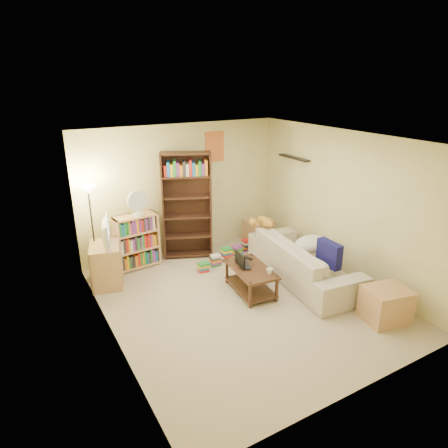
# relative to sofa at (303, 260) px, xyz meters

# --- Properties ---
(room) EXTENTS (4.50, 4.54, 2.52)m
(room) POSITION_rel_sofa_xyz_m (-1.28, -0.11, 1.28)
(room) COLOR beige
(room) RESTS_ON ground
(sofa) EXTENTS (2.58, 1.46, 0.69)m
(sofa) POSITION_rel_sofa_xyz_m (0.00, 0.00, 0.00)
(sofa) COLOR beige
(sofa) RESTS_ON ground
(navy_pillow) EXTENTS (0.14, 0.46, 0.41)m
(navy_pillow) POSITION_rel_sofa_xyz_m (0.06, -0.52, 0.32)
(navy_pillow) COLOR #141354
(navy_pillow) RESTS_ON sofa
(cream_blanket) EXTENTS (0.64, 0.46, 0.27)m
(cream_blanket) POSITION_rel_sofa_xyz_m (0.18, 0.04, 0.25)
(cream_blanket) COLOR silver
(cream_blanket) RESTS_ON sofa
(tabby_cat) EXTENTS (0.55, 0.24, 0.19)m
(tabby_cat) POSITION_rel_sofa_xyz_m (-0.20, 0.94, 0.44)
(tabby_cat) COLOR orange
(tabby_cat) RESTS_ON sofa
(coffee_table) EXTENTS (0.64, 1.02, 0.43)m
(coffee_table) POSITION_rel_sofa_xyz_m (-1.04, 0.06, -0.06)
(coffee_table) COLOR #49291C
(coffee_table) RESTS_ON ground
(laptop) EXTENTS (0.47, 0.42, 0.03)m
(laptop) POSITION_rel_sofa_xyz_m (-1.04, 0.15, 0.10)
(laptop) COLOR black
(laptop) RESTS_ON coffee_table
(laptop_screen) EXTENTS (0.05, 0.32, 0.22)m
(laptop_screen) POSITION_rel_sofa_xyz_m (-1.18, 0.17, 0.22)
(laptop_screen) COLOR white
(laptop_screen) RESTS_ON laptop
(mug) EXTENTS (0.14, 0.14, 0.09)m
(mug) POSITION_rel_sofa_xyz_m (-0.90, -0.26, 0.13)
(mug) COLOR white
(mug) RESTS_ON coffee_table
(tv_remote) EXTENTS (0.09, 0.18, 0.02)m
(tv_remote) POSITION_rel_sofa_xyz_m (-0.89, 0.37, 0.10)
(tv_remote) COLOR black
(tv_remote) RESTS_ON coffee_table
(tv_stand) EXTENTS (0.63, 0.77, 0.71)m
(tv_stand) POSITION_rel_sofa_xyz_m (-2.98, 1.47, 0.01)
(tv_stand) COLOR tan
(tv_stand) RESTS_ON ground
(television) EXTENTS (0.79, 0.47, 0.43)m
(television) POSITION_rel_sofa_xyz_m (-2.98, 1.47, 0.58)
(television) COLOR black
(television) RESTS_ON tv_stand
(tall_bookshelf) EXTENTS (0.96, 0.64, 2.03)m
(tall_bookshelf) POSITION_rel_sofa_xyz_m (-1.32, 1.83, 0.73)
(tall_bookshelf) COLOR #3B1E16
(tall_bookshelf) RESTS_ON ground
(short_bookshelf) EXTENTS (0.81, 0.39, 1.00)m
(short_bookshelf) POSITION_rel_sofa_xyz_m (-2.33, 1.85, 0.15)
(short_bookshelf) COLOR #DCB36B
(short_bookshelf) RESTS_ON ground
(desk_fan) EXTENTS (0.36, 0.20, 0.46)m
(desk_fan) POSITION_rel_sofa_xyz_m (-2.27, 1.80, 0.89)
(desk_fan) COLOR silver
(desk_fan) RESTS_ON short_bookshelf
(floor_lamp) EXTENTS (0.28, 0.28, 1.66)m
(floor_lamp) POSITION_rel_sofa_xyz_m (-3.08, 1.73, 0.98)
(floor_lamp) COLOR black
(floor_lamp) RESTS_ON ground
(side_table) EXTENTS (0.54, 0.54, 0.55)m
(side_table) POSITION_rel_sofa_xyz_m (0.17, 1.60, -0.07)
(side_table) COLOR tan
(side_table) RESTS_ON ground
(end_cabinet) EXTENTS (0.68, 0.61, 0.50)m
(end_cabinet) POSITION_rel_sofa_xyz_m (0.20, -1.56, -0.10)
(end_cabinet) COLOR tan
(end_cabinet) RESTS_ON ground
(book_stacks) EXTENTS (1.39, 0.56, 0.25)m
(book_stacks) POSITION_rel_sofa_xyz_m (-0.75, 1.29, -0.24)
(book_stacks) COLOR red
(book_stacks) RESTS_ON ground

